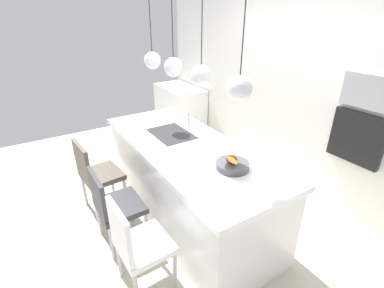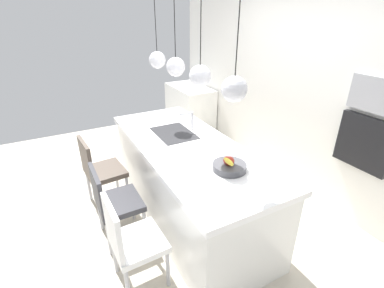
{
  "view_description": "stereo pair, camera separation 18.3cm",
  "coord_description": "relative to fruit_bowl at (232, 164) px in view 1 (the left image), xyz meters",
  "views": [
    {
      "loc": [
        2.26,
        -1.36,
        2.2
      ],
      "look_at": [
        0.1,
        0.0,
        0.98
      ],
      "focal_mm": 26.0,
      "sensor_mm": 36.0,
      "label": 1
    },
    {
      "loc": [
        2.35,
        -1.2,
        2.2
      ],
      "look_at": [
        0.1,
        0.0,
        0.98
      ],
      "focal_mm": 26.0,
      "sensor_mm": 36.0,
      "label": 2
    }
  ],
  "objects": [
    {
      "name": "pendant_light_left",
      "position": [
        -1.38,
        -0.09,
        0.72
      ],
      "size": [
        0.19,
        0.19,
        0.79
      ],
      "color": "silver"
    },
    {
      "name": "kitchen_island",
      "position": [
        -0.63,
        -0.09,
        -0.51
      ],
      "size": [
        2.41,
        0.97,
        0.93
      ],
      "color": "white",
      "rests_on": "ground"
    },
    {
      "name": "pendant_light_right",
      "position": [
        0.12,
        -0.09,
        0.72
      ],
      "size": [
        0.19,
        0.19,
        0.79
      ],
      "color": "silver"
    },
    {
      "name": "oven",
      "position": [
        0.28,
        1.49,
        0.0
      ],
      "size": [
        0.56,
        0.08,
        0.56
      ],
      "primitive_type": "cube",
      "color": "black",
      "rests_on": "back_wall"
    },
    {
      "name": "back_wall",
      "position": [
        -0.63,
        1.56,
        0.32
      ],
      "size": [
        6.0,
        0.1,
        2.6
      ],
      "primitive_type": "cube",
      "color": "silver",
      "rests_on": "ground"
    },
    {
      "name": "pendant_light_center_left",
      "position": [
        -0.88,
        -0.09,
        0.72
      ],
      "size": [
        0.19,
        0.19,
        0.79
      ],
      "color": "silver"
    },
    {
      "name": "pendant_light_center_right",
      "position": [
        -0.38,
        -0.09,
        0.72
      ],
      "size": [
        0.19,
        0.19,
        0.79
      ],
      "color": "silver"
    },
    {
      "name": "chair_far",
      "position": [
        -0.05,
        -0.93,
        -0.48
      ],
      "size": [
        0.44,
        0.43,
        0.89
      ],
      "color": "white",
      "rests_on": "ground"
    },
    {
      "name": "faucet",
      "position": [
        -0.98,
        0.12,
        0.1
      ],
      "size": [
        0.02,
        0.17,
        0.22
      ],
      "color": "silver",
      "rests_on": "kitchen_island"
    },
    {
      "name": "microwave",
      "position": [
        0.28,
        1.49,
        0.5
      ],
      "size": [
        0.54,
        0.08,
        0.34
      ],
      "primitive_type": "cube",
      "color": "#9E9EA3",
      "rests_on": "back_wall"
    },
    {
      "name": "chair_near",
      "position": [
        -1.3,
        -0.93,
        -0.46
      ],
      "size": [
        0.5,
        0.46,
        0.91
      ],
      "color": "brown",
      "rests_on": "ground"
    },
    {
      "name": "side_counter",
      "position": [
        -3.03,
        1.19,
        -0.54
      ],
      "size": [
        1.1,
        0.6,
        0.87
      ],
      "primitive_type": "cube",
      "color": "white",
      "rests_on": "ground"
    },
    {
      "name": "chair_middle",
      "position": [
        -0.66,
        -0.92,
        -0.49
      ],
      "size": [
        0.47,
        0.43,
        0.85
      ],
      "color": "#333338",
      "rests_on": "ground"
    },
    {
      "name": "fruit_bowl",
      "position": [
        0.0,
        0.0,
        0.0
      ],
      "size": [
        0.3,
        0.3,
        0.14
      ],
      "color": "#4C4C51",
      "rests_on": "kitchen_island"
    },
    {
      "name": "sink_basin",
      "position": [
        -0.98,
        -0.09,
        -0.05
      ],
      "size": [
        0.56,
        0.4,
        0.02
      ],
      "primitive_type": "cube",
      "color": "#2D2D30",
      "rests_on": "kitchen_island"
    },
    {
      "name": "floor",
      "position": [
        -0.63,
        -0.09,
        -0.98
      ],
      "size": [
        6.6,
        6.6,
        0.0
      ],
      "primitive_type": "plane",
      "color": "beige",
      "rests_on": "ground"
    }
  ]
}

